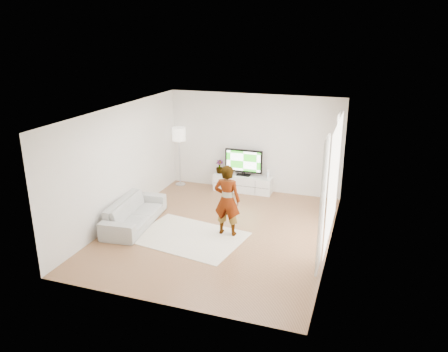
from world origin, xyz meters
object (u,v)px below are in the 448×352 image
(television, at_px, (244,161))
(player, at_px, (227,200))
(media_console, at_px, (243,183))
(rug, at_px, (189,237))
(floor_lamp, at_px, (179,137))
(sofa, at_px, (135,212))

(television, distance_m, player, 2.90)
(television, bearing_deg, media_console, -90.00)
(rug, distance_m, floor_lamp, 3.90)
(media_console, height_order, sofa, sofa)
(television, bearing_deg, sofa, -120.33)
(player, height_order, floor_lamp, floor_lamp)
(media_console, distance_m, floor_lamp, 2.33)
(rug, height_order, sofa, sofa)
(rug, relative_size, floor_lamp, 1.35)
(media_console, height_order, television, television)
(player, bearing_deg, sofa, 4.40)
(media_console, bearing_deg, television, 90.00)
(media_console, xyz_separation_m, player, (0.46, -2.83, 0.60))
(player, xyz_separation_m, sofa, (-2.26, -0.22, -0.52))
(rug, bearing_deg, floor_lamp, 117.44)
(player, bearing_deg, television, -82.05)
(television, relative_size, player, 0.67)
(television, distance_m, rug, 3.42)
(television, distance_m, sofa, 3.62)
(player, distance_m, sofa, 2.33)
(player, bearing_deg, rug, 28.38)
(media_console, distance_m, player, 2.93)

